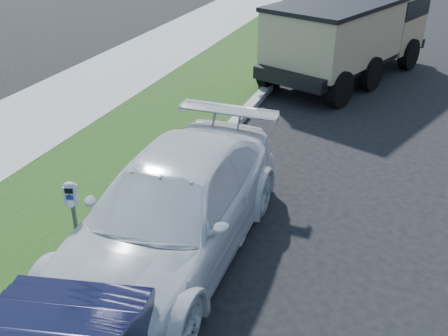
% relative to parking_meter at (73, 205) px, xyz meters
% --- Properties ---
extents(ground, '(120.00, 120.00, 0.00)m').
position_rel_parking_meter_xyz_m(ground, '(2.90, 0.85, -1.06)').
color(ground, black).
rests_on(ground, ground).
extents(streetside, '(6.12, 50.00, 0.15)m').
position_rel_parking_meter_xyz_m(streetside, '(-2.67, 2.85, -0.99)').
color(streetside, gray).
rests_on(streetside, ground).
extents(parking_meter, '(0.21, 0.17, 1.29)m').
position_rel_parking_meter_xyz_m(parking_meter, '(0.00, 0.00, 0.00)').
color(parking_meter, '#3F4247').
rests_on(parking_meter, ground).
extents(white_wagon, '(2.22, 5.25, 1.51)m').
position_rel_parking_meter_xyz_m(white_wagon, '(1.11, 0.78, -0.30)').
color(white_wagon, silver).
rests_on(white_wagon, ground).
extents(dump_truck, '(4.08, 6.41, 2.36)m').
position_rel_parking_meter_xyz_m(dump_truck, '(2.12, 10.38, 0.28)').
color(dump_truck, black).
rests_on(dump_truck, ground).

